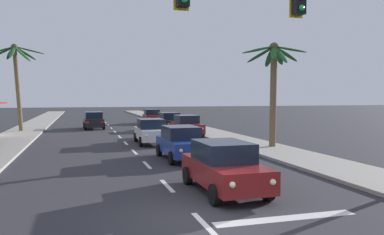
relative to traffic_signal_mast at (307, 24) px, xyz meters
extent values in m
plane|color=#2D2D33|center=(-3.38, -0.42, -5.27)|extent=(220.00, 220.00, 0.00)
cube|color=#9E998E|center=(4.42, 19.58, -5.20)|extent=(3.20, 110.00, 0.14)
cube|color=#9E998E|center=(-11.18, 19.58, -5.20)|extent=(3.20, 110.00, 0.14)
cube|color=silver|center=(-3.38, -0.91, -5.26)|extent=(0.16, 2.00, 0.01)
cube|color=silver|center=(-3.38, 3.47, -5.26)|extent=(0.16, 2.00, 0.01)
cube|color=silver|center=(-3.38, 7.84, -5.26)|extent=(0.16, 2.00, 0.01)
cube|color=silver|center=(-3.38, 12.22, -5.26)|extent=(0.16, 2.00, 0.01)
cube|color=silver|center=(-3.38, 16.59, -5.26)|extent=(0.16, 2.00, 0.01)
cube|color=silver|center=(-3.38, 20.97, -5.26)|extent=(0.16, 2.00, 0.01)
cube|color=silver|center=(-3.38, 25.35, -5.26)|extent=(0.16, 2.00, 0.01)
cube|color=silver|center=(-3.38, 29.72, -5.26)|extent=(0.16, 2.00, 0.01)
cube|color=silver|center=(-3.38, 34.10, -5.26)|extent=(0.16, 2.00, 0.01)
cube|color=silver|center=(-3.38, 38.48, -5.26)|extent=(0.16, 2.00, 0.01)
cube|color=silver|center=(-3.38, 42.85, -5.26)|extent=(0.16, 2.00, 0.01)
cube|color=silver|center=(-3.38, 47.23, -5.26)|extent=(0.16, 2.00, 0.01)
cube|color=silver|center=(-3.38, 51.60, -5.26)|extent=(0.16, 2.00, 0.01)
cube|color=silver|center=(-3.38, 55.98, -5.26)|extent=(0.16, 2.00, 0.01)
cube|color=silver|center=(-3.38, 60.36, -5.26)|extent=(0.16, 2.00, 0.01)
cube|color=silver|center=(-3.38, 64.73, -5.26)|extent=(0.16, 2.00, 0.01)
cube|color=silver|center=(-3.38, 69.11, -5.26)|extent=(0.16, 2.00, 0.01)
cube|color=silver|center=(-1.18, -1.02, -5.26)|extent=(4.00, 0.44, 0.01)
sphere|color=#1EE54C|center=(-0.27, -0.16, 0.42)|extent=(0.17, 0.17, 0.17)
cube|color=yellow|center=(-0.27, 0.15, 0.72)|extent=(0.42, 0.03, 1.04)
cube|color=maroon|center=(-1.73, 2.07, -4.59)|extent=(1.82, 4.32, 0.72)
cube|color=black|center=(-1.73, 2.22, -3.91)|extent=(1.63, 2.22, 0.64)
cylinder|color=black|center=(-0.85, 0.66, -4.95)|extent=(0.23, 0.64, 0.64)
cylinder|color=black|center=(-2.57, 0.64, -4.95)|extent=(0.23, 0.64, 0.64)
cylinder|color=black|center=(-0.89, 3.50, -4.95)|extent=(0.23, 0.64, 0.64)
cylinder|color=black|center=(-2.61, 3.47, -4.95)|extent=(0.23, 0.64, 0.64)
sphere|color=#F9EFC6|center=(-1.08, -0.10, -4.51)|extent=(0.18, 0.18, 0.18)
sphere|color=#F9EFC6|center=(-2.32, -0.11, -4.51)|extent=(0.18, 0.18, 0.18)
cube|color=red|center=(-1.10, 4.24, -4.49)|extent=(0.24, 0.06, 0.20)
cube|color=red|center=(-2.42, 4.22, -4.49)|extent=(0.24, 0.06, 0.20)
cube|color=navy|center=(-1.42, 8.95, -4.59)|extent=(1.81, 4.32, 0.72)
cube|color=black|center=(-1.42, 9.10, -3.91)|extent=(1.63, 2.22, 0.64)
cylinder|color=black|center=(-0.54, 7.54, -4.95)|extent=(0.23, 0.64, 0.64)
cylinder|color=black|center=(-2.26, 7.52, -4.95)|extent=(0.23, 0.64, 0.64)
cylinder|color=black|center=(-0.57, 10.38, -4.95)|extent=(0.23, 0.64, 0.64)
cylinder|color=black|center=(-2.30, 10.36, -4.95)|extent=(0.23, 0.64, 0.64)
sphere|color=#F9EFC6|center=(-0.77, 6.79, -4.51)|extent=(0.18, 0.18, 0.18)
sphere|color=#F9EFC6|center=(-2.01, 6.77, -4.51)|extent=(0.18, 0.18, 0.18)
cube|color=red|center=(-0.78, 11.12, -4.49)|extent=(0.24, 0.06, 0.20)
cube|color=red|center=(-2.10, 11.10, -4.49)|extent=(0.24, 0.06, 0.20)
cube|color=silver|center=(-1.76, 15.84, -4.59)|extent=(1.84, 4.33, 0.72)
cube|color=black|center=(-1.76, 15.99, -3.91)|extent=(1.64, 2.23, 0.64)
cylinder|color=black|center=(-0.93, 14.40, -4.95)|extent=(0.23, 0.64, 0.64)
cylinder|color=black|center=(-2.65, 14.43, -4.95)|extent=(0.23, 0.64, 0.64)
cylinder|color=black|center=(-0.88, 17.24, -4.95)|extent=(0.23, 0.64, 0.64)
cylinder|color=black|center=(-2.60, 17.27, -4.95)|extent=(0.23, 0.64, 0.64)
sphere|color=#F9EFC6|center=(-1.18, 13.66, -4.51)|extent=(0.18, 0.18, 0.18)
sphere|color=#F9EFC6|center=(-2.42, 13.68, -4.51)|extent=(0.18, 0.18, 0.18)
cube|color=red|center=(-1.07, 17.98, -4.49)|extent=(0.24, 0.06, 0.20)
cube|color=red|center=(-2.39, 18.01, -4.49)|extent=(0.24, 0.06, 0.20)
cube|color=black|center=(-5.10, 29.50, -4.59)|extent=(1.86, 4.34, 0.72)
cube|color=black|center=(-5.10, 29.35, -3.91)|extent=(1.65, 2.24, 0.64)
cylinder|color=black|center=(-6.00, 30.89, -4.95)|extent=(0.23, 0.64, 0.64)
cylinder|color=black|center=(-4.27, 30.93, -4.95)|extent=(0.23, 0.64, 0.64)
cylinder|color=black|center=(-5.93, 28.06, -4.95)|extent=(0.23, 0.64, 0.64)
cylinder|color=black|center=(-4.21, 28.10, -4.95)|extent=(0.23, 0.64, 0.64)
sphere|color=#B2B2AD|center=(-5.77, 31.65, -4.51)|extent=(0.18, 0.18, 0.18)
sphere|color=#B2B2AD|center=(-4.53, 31.68, -4.51)|extent=(0.18, 0.18, 0.18)
cube|color=red|center=(-5.71, 27.32, -4.49)|extent=(0.24, 0.07, 0.20)
cube|color=red|center=(-4.39, 27.35, -4.49)|extent=(0.24, 0.07, 0.20)
cube|color=black|center=(1.75, 25.72, -4.59)|extent=(1.87, 4.34, 0.72)
cube|color=black|center=(1.75, 25.87, -3.91)|extent=(1.66, 2.24, 0.64)
cylinder|color=black|center=(2.65, 24.32, -4.95)|extent=(0.24, 0.65, 0.64)
cylinder|color=black|center=(0.93, 24.28, -4.95)|extent=(0.24, 0.65, 0.64)
cylinder|color=black|center=(2.58, 27.16, -4.95)|extent=(0.24, 0.65, 0.64)
cylinder|color=black|center=(0.85, 27.12, -4.95)|extent=(0.24, 0.65, 0.64)
sphere|color=#B2B2AD|center=(2.43, 23.57, -4.51)|extent=(0.18, 0.18, 0.18)
sphere|color=#B2B2AD|center=(1.19, 23.54, -4.51)|extent=(0.18, 0.18, 0.18)
cube|color=red|center=(2.36, 27.90, -4.49)|extent=(0.24, 0.07, 0.20)
cube|color=red|center=(1.04, 27.86, -4.49)|extent=(0.24, 0.07, 0.20)
cube|color=maroon|center=(1.78, 35.26, -4.59)|extent=(1.93, 4.37, 0.72)
cube|color=black|center=(1.79, 35.41, -3.91)|extent=(1.68, 2.26, 0.64)
cylinder|color=black|center=(2.59, 33.81, -4.95)|extent=(0.24, 0.65, 0.64)
cylinder|color=black|center=(0.87, 33.88, -4.95)|extent=(0.24, 0.65, 0.64)
cylinder|color=black|center=(2.70, 36.65, -4.95)|extent=(0.24, 0.65, 0.64)
cylinder|color=black|center=(0.98, 36.72, -4.95)|extent=(0.24, 0.65, 0.64)
sphere|color=#B2B2AD|center=(2.32, 33.07, -4.51)|extent=(0.18, 0.18, 0.18)
sphere|color=#B2B2AD|center=(1.08, 33.12, -4.51)|extent=(0.18, 0.18, 0.18)
cube|color=red|center=(2.53, 37.40, -4.49)|extent=(0.24, 0.07, 0.20)
cube|color=red|center=(1.21, 37.45, -4.49)|extent=(0.24, 0.07, 0.20)
cube|color=maroon|center=(1.94, 20.15, -4.59)|extent=(1.79, 4.31, 0.72)
cube|color=black|center=(1.94, 20.30, -3.91)|extent=(1.62, 2.21, 0.64)
cylinder|color=black|center=(2.81, 18.73, -4.95)|extent=(0.23, 0.64, 0.64)
cylinder|color=black|center=(1.09, 18.72, -4.95)|extent=(0.23, 0.64, 0.64)
cylinder|color=black|center=(2.79, 21.57, -4.95)|extent=(0.23, 0.64, 0.64)
cylinder|color=black|center=(1.07, 21.56, -4.95)|extent=(0.23, 0.64, 0.64)
sphere|color=#B2B2AD|center=(2.58, 17.98, -4.51)|extent=(0.18, 0.18, 0.18)
sphere|color=#B2B2AD|center=(1.34, 17.97, -4.51)|extent=(0.18, 0.18, 0.18)
cube|color=red|center=(2.58, 22.31, -4.49)|extent=(0.24, 0.06, 0.20)
cube|color=red|center=(1.26, 22.30, -4.49)|extent=(0.24, 0.06, 0.20)
cylinder|color=brown|center=(-11.67, 27.44, -1.51)|extent=(0.77, 0.37, 7.52)
ellipsoid|color=#1E5123|center=(-10.64, 27.66, 2.07)|extent=(2.56, 0.85, 0.67)
ellipsoid|color=#1E5123|center=(-11.07, 28.30, 1.84)|extent=(1.93, 2.04, 1.13)
ellipsoid|color=#1E5123|center=(-12.36, 28.52, 1.86)|extent=(1.36, 2.38, 1.09)
ellipsoid|color=#1E5123|center=(-12.89, 28.09, 1.92)|extent=(2.29, 1.66, 0.97)
ellipsoid|color=#1E5123|center=(-12.93, 26.87, 1.89)|extent=(2.34, 1.51, 1.04)
ellipsoid|color=#1E5123|center=(-11.89, 26.31, 1.74)|extent=(0.44, 2.33, 1.33)
ellipsoid|color=#1E5123|center=(-11.13, 26.67, 1.63)|extent=(1.82, 1.87, 1.53)
sphere|color=#4C4223|center=(-11.87, 27.44, 2.29)|extent=(0.60, 0.60, 0.60)
cylinder|color=brown|center=(5.00, 11.37, -2.21)|extent=(0.46, 0.40, 6.13)
ellipsoid|color=#1E5123|center=(5.96, 11.60, 0.55)|extent=(2.01, 0.87, 0.95)
ellipsoid|color=#1E5123|center=(5.67, 12.03, 0.47)|extent=(1.61, 1.66, 1.10)
ellipsoid|color=#1E5123|center=(5.21, 12.24, 0.41)|extent=(0.76, 1.89, 1.21)
ellipsoid|color=#1E5123|center=(4.49, 12.15, 0.52)|extent=(1.44, 1.84, 0.99)
ellipsoid|color=#1E5123|center=(4.02, 11.48, 0.73)|extent=(2.10, 0.62, 0.58)
ellipsoid|color=#1E5123|center=(4.06, 11.06, 0.74)|extent=(2.10, 1.01, 0.56)
ellipsoid|color=#1E5123|center=(4.58, 10.56, 0.49)|extent=(1.29, 1.88, 1.06)
ellipsoid|color=#1E5123|center=(4.97, 10.50, 0.39)|extent=(0.54, 1.85, 1.26)
ellipsoid|color=#1E5123|center=(5.64, 10.56, 0.71)|extent=(1.56, 1.89, 0.62)
sphere|color=#4C4223|center=(5.03, 11.37, 0.91)|extent=(0.60, 0.60, 0.60)
camera|label=1|loc=(-6.30, -9.87, -2.08)|focal=36.05mm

